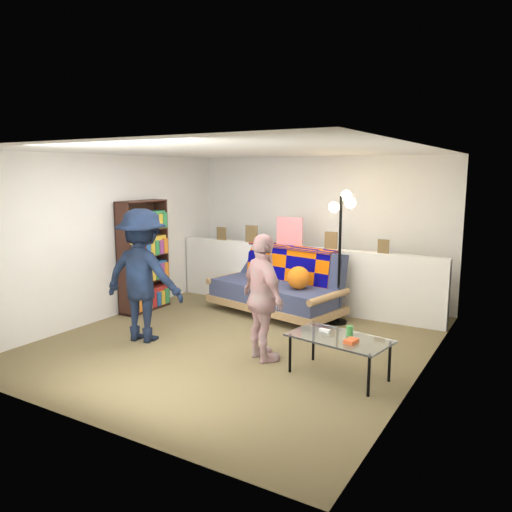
{
  "coord_description": "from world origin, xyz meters",
  "views": [
    {
      "loc": [
        3.31,
        -5.21,
        2.15
      ],
      "look_at": [
        0.0,
        0.4,
        1.05
      ],
      "focal_mm": 35.0,
      "sensor_mm": 36.0,
      "label": 1
    }
  ],
  "objects": [
    {
      "name": "person_right",
      "position": [
        0.58,
        -0.43,
        0.74
      ],
      "size": [
        0.92,
        0.78,
        1.47
      ],
      "primitive_type": "imported",
      "rotation": [
        0.0,
        0.0,
        2.55
      ],
      "color": "pink",
      "rests_on": "ground"
    },
    {
      "name": "bookshelf",
      "position": [
        -2.08,
        0.48,
        0.8
      ],
      "size": [
        0.29,
        0.86,
        1.72
      ],
      "color": "black",
      "rests_on": "ground"
    },
    {
      "name": "room_shell",
      "position": [
        0.0,
        0.47,
        1.67
      ],
      "size": [
        4.6,
        5.05,
        2.45
      ],
      "color": "silver",
      "rests_on": "ground"
    },
    {
      "name": "floor_lamp",
      "position": [
        0.82,
        1.38,
        1.34
      ],
      "size": [
        0.42,
        0.34,
        1.9
      ],
      "color": "black",
      "rests_on": "ground"
    },
    {
      "name": "ledge_decor",
      "position": [
        -0.23,
        1.78,
        1.18
      ],
      "size": [
        2.97,
        0.02,
        0.45
      ],
      "color": "brown",
      "rests_on": "half_wall_ledge"
    },
    {
      "name": "person_left",
      "position": [
        -1.09,
        -0.59,
        0.85
      ],
      "size": [
        1.18,
        0.79,
        1.7
      ],
      "primitive_type": "imported",
      "rotation": [
        0.0,
        0.0,
        3.3
      ],
      "color": "black",
      "rests_on": "ground"
    },
    {
      "name": "coffee_table",
      "position": [
        1.52,
        -0.44,
        0.41
      ],
      "size": [
        1.12,
        0.73,
        0.54
      ],
      "color": "black",
      "rests_on": "ground"
    },
    {
      "name": "half_wall_ledge",
      "position": [
        0.0,
        1.8,
        0.5
      ],
      "size": [
        4.45,
        0.15,
        1.0
      ],
      "primitive_type": "cube",
      "color": "silver",
      "rests_on": "ground"
    },
    {
      "name": "ground",
      "position": [
        0.0,
        0.0,
        0.0
      ],
      "size": [
        5.0,
        5.0,
        0.0
      ],
      "primitive_type": "plane",
      "color": "brown",
      "rests_on": "ground"
    },
    {
      "name": "futon_sofa",
      "position": [
        -0.17,
        1.36,
        0.42
      ],
      "size": [
        2.24,
        1.37,
        0.9
      ],
      "color": "#A27C4F",
      "rests_on": "ground"
    }
  ]
}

